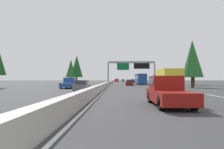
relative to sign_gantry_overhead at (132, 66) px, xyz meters
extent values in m
plane|color=#38383A|center=(5.55, 6.04, -5.03)|extent=(320.00, 320.00, 0.00)
cube|color=#ADAAA3|center=(25.55, 6.34, -4.58)|extent=(180.00, 0.56, 0.90)
cube|color=silver|center=(15.55, -5.48, -5.02)|extent=(160.00, 0.16, 0.01)
cube|color=silver|center=(15.55, 5.79, -5.02)|extent=(160.00, 0.16, 0.01)
cylinder|color=gray|center=(0.04, 6.34, -2.12)|extent=(0.36, 0.36, 5.81)
cylinder|color=gray|center=(0.04, -5.98, -2.12)|extent=(0.36, 0.36, 5.81)
cube|color=gray|center=(0.04, 0.18, 1.04)|extent=(0.50, 12.32, 0.50)
cube|color=#0C602D|center=(-0.11, 2.39, -0.06)|extent=(0.12, 3.20, 1.90)
cube|color=black|center=(-0.11, -2.53, 0.04)|extent=(0.16, 4.20, 1.50)
cube|color=maroon|center=(-43.92, 0.86, -4.42)|extent=(5.60, 2.00, 0.70)
cube|color=maroon|center=(-42.91, 0.86, -3.62)|extent=(2.24, 1.84, 0.90)
cube|color=#2D3847|center=(-42.91, 0.86, -3.53)|extent=(2.02, 1.92, 0.41)
cylinder|color=black|center=(-42.07, 1.72, -4.63)|extent=(0.80, 0.28, 0.80)
cylinder|color=black|center=(-42.07, 0.00, -4.63)|extent=(0.80, 0.28, 0.80)
cylinder|color=black|center=(-45.77, 1.72, -4.63)|extent=(0.80, 0.28, 0.80)
cylinder|color=black|center=(-45.77, 0.00, -4.63)|extent=(0.80, 0.28, 0.80)
cube|color=gold|center=(-27.73, -2.99, -3.33)|extent=(6.12, 2.40, 2.50)
cube|color=#1E4793|center=(-23.48, -2.99, -3.63)|extent=(2.38, 2.30, 1.90)
cylinder|color=black|center=(-23.65, -1.93, -4.58)|extent=(0.90, 0.28, 0.90)
cylinder|color=black|center=(-23.65, -4.05, -4.58)|extent=(0.90, 0.28, 0.90)
cylinder|color=black|center=(-29.43, -1.93, -4.58)|extent=(0.90, 0.28, 0.90)
cylinder|color=black|center=(-29.43, -4.05, -4.58)|extent=(0.90, 0.28, 0.90)
cube|color=#1E4793|center=(7.69, -3.04, -3.38)|extent=(11.50, 2.50, 2.90)
cube|color=#2D3847|center=(7.69, -3.04, -3.01)|extent=(11.04, 2.55, 0.84)
cylinder|color=black|center=(11.71, -1.94, -4.53)|extent=(1.00, 0.30, 1.00)
cylinder|color=black|center=(11.71, -4.14, -4.53)|extent=(1.00, 0.30, 1.00)
cylinder|color=black|center=(3.66, -1.94, -4.53)|extent=(1.00, 0.30, 1.00)
cylinder|color=black|center=(3.66, -4.14, -4.53)|extent=(1.00, 0.30, 1.00)
cube|color=slate|center=(69.83, 0.40, -4.50)|extent=(4.40, 1.80, 0.76)
cube|color=#2D3847|center=(69.61, 0.40, -3.84)|extent=(2.46, 1.51, 0.56)
cylinder|color=black|center=(71.24, 1.19, -4.71)|extent=(0.64, 0.22, 0.64)
cylinder|color=black|center=(71.24, -0.39, -4.71)|extent=(0.64, 0.22, 0.64)
cylinder|color=black|center=(68.42, 1.19, -4.71)|extent=(0.64, 0.22, 0.64)
cylinder|color=black|center=(68.42, -0.39, -4.71)|extent=(0.64, 0.22, 0.64)
cube|color=maroon|center=(-2.36, 0.85, -4.50)|extent=(4.40, 1.80, 0.76)
cube|color=#2D3847|center=(-2.58, 0.85, -3.84)|extent=(2.46, 1.51, 0.56)
cylinder|color=black|center=(-0.96, 1.64, -4.71)|extent=(0.64, 0.22, 0.64)
cylinder|color=black|center=(-0.96, 0.06, -4.71)|extent=(0.64, 0.22, 0.64)
cylinder|color=black|center=(-3.77, 1.64, -4.71)|extent=(0.64, 0.22, 0.64)
cylinder|color=black|center=(-3.77, 0.06, -4.71)|extent=(0.64, 0.22, 0.64)
cube|color=red|center=(53.83, 4.08, -4.06)|extent=(5.00, 1.95, 1.44)
cube|color=#2D3847|center=(51.53, 4.08, -3.80)|extent=(0.08, 1.48, 0.56)
cylinder|color=black|center=(55.53, 4.93, -4.68)|extent=(0.70, 0.24, 0.70)
cylinder|color=black|center=(55.53, 3.22, -4.68)|extent=(0.70, 0.24, 0.70)
cylinder|color=black|center=(52.13, 4.93, -4.68)|extent=(0.70, 0.24, 0.70)
cylinder|color=black|center=(52.13, 3.22, -4.68)|extent=(0.70, 0.24, 0.70)
cube|color=maroon|center=(41.51, -3.15, -4.50)|extent=(4.40, 1.80, 0.76)
cube|color=#2D3847|center=(41.29, -3.15, -3.84)|extent=(2.46, 1.51, 0.56)
cylinder|color=black|center=(42.92, -2.36, -4.71)|extent=(0.64, 0.22, 0.64)
cylinder|color=black|center=(42.92, -3.94, -4.71)|extent=(0.64, 0.22, 0.64)
cylinder|color=black|center=(40.10, -2.36, -4.71)|extent=(0.64, 0.22, 0.64)
cylinder|color=black|center=(40.10, -3.94, -4.71)|extent=(0.64, 0.22, 0.64)
cube|color=slate|center=(-27.73, 8.83, -4.50)|extent=(4.40, 1.80, 0.76)
cube|color=#2D3847|center=(-27.95, 8.83, -3.84)|extent=(2.46, 1.51, 0.56)
cylinder|color=black|center=(-26.32, 9.62, -4.71)|extent=(0.64, 0.22, 0.64)
cylinder|color=black|center=(-26.32, 8.04, -4.71)|extent=(0.64, 0.22, 0.64)
cylinder|color=black|center=(-29.14, 9.62, -4.71)|extent=(0.64, 0.22, 0.64)
cylinder|color=black|center=(-29.14, 8.04, -4.71)|extent=(0.64, 0.22, 0.64)
cube|color=#1E4793|center=(-19.46, 12.52, -4.42)|extent=(5.60, 2.00, 0.70)
cube|color=#1E4793|center=(-18.46, 12.52, -3.62)|extent=(2.24, 1.84, 0.90)
cube|color=#2D3847|center=(-18.46, 12.52, -3.53)|extent=(2.02, 1.92, 0.41)
cylinder|color=black|center=(-17.62, 13.38, -4.63)|extent=(0.80, 0.28, 0.80)
cylinder|color=black|center=(-17.62, 11.66, -4.63)|extent=(0.80, 0.28, 0.80)
cylinder|color=black|center=(-21.31, 13.38, -4.63)|extent=(0.80, 0.28, 0.80)
cylinder|color=black|center=(-21.31, 11.66, -4.63)|extent=(0.80, 0.28, 0.80)
cylinder|color=#4C3823|center=(-16.42, -10.17, -4.04)|extent=(0.58, 0.58, 1.97)
cone|color=#236028|center=(-16.42, -10.17, 0.45)|extent=(3.95, 3.95, 7.00)
cylinder|color=#4C3823|center=(0.12, -16.24, -3.95)|extent=(0.59, 0.59, 2.15)
cone|color=#143D19|center=(0.12, -16.24, 0.92)|extent=(4.29, 4.29, 7.61)
cylinder|color=#4C3823|center=(25.74, 19.53, -3.85)|extent=(0.62, 0.62, 2.34)
cone|color=#194C1E|center=(25.74, 19.53, 1.47)|extent=(4.68, 4.68, 8.30)
cylinder|color=#4C3823|center=(40.81, 25.01, -3.87)|extent=(0.61, 0.61, 2.32)
cone|color=#236028|center=(40.81, 25.01, 1.41)|extent=(4.64, 4.64, 8.23)
camera|label=1|loc=(-57.21, 4.07, -3.36)|focal=34.60mm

